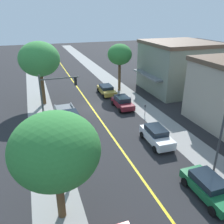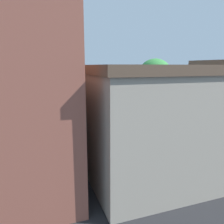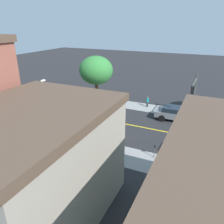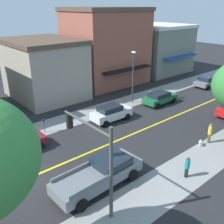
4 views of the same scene
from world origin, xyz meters
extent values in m
plane|color=#262628|center=(0.00, 0.00, 0.00)|extent=(140.00, 140.00, 0.00)
cube|color=gray|center=(-6.41, 0.00, 0.00)|extent=(3.17, 126.00, 0.01)
cube|color=gray|center=(6.41, 0.00, 0.00)|extent=(3.17, 126.00, 0.01)
cube|color=yellow|center=(0.00, 0.00, 0.00)|extent=(0.20, 126.00, 0.00)
cube|color=gray|center=(-14.61, -3.13, 3.52)|extent=(9.27, 9.74, 7.05)
cube|color=brown|center=(-14.61, -3.13, 7.30)|extent=(9.57, 10.04, 0.50)
cube|color=slate|center=(-9.41, -3.13, 2.88)|extent=(1.13, 7.41, 0.24)
cylinder|color=brown|center=(6.20, 16.61, 1.43)|extent=(0.49, 0.49, 2.86)
ellipsoid|color=#337F38|center=(6.20, 16.61, 4.73)|extent=(5.00, 5.00, 4.25)
cylinder|color=brown|center=(-6.03, -5.84, 2.15)|extent=(0.41, 0.41, 4.30)
ellipsoid|color=#337F38|center=(-6.03, -5.84, 5.68)|extent=(3.68, 3.68, 3.13)
cylinder|color=brown|center=(5.75, -3.64, 2.07)|extent=(0.50, 0.50, 4.13)
ellipsoid|color=#3D8E42|center=(5.75, -3.64, 6.08)|extent=(5.19, 5.19, 4.42)
cylinder|color=red|center=(-5.51, -0.15, 0.33)|extent=(0.24, 0.24, 0.66)
sphere|color=#B2B2B7|center=(-5.51, -0.15, 0.73)|extent=(0.22, 0.22, 0.22)
cylinder|color=#B2B2B7|center=(-5.68, -0.15, 0.36)|extent=(0.10, 0.10, 0.10)
cylinder|color=#B2B2B7|center=(-5.34, -0.15, 0.36)|extent=(0.10, 0.10, 0.10)
cylinder|color=#4C4C51|center=(-5.49, 4.39, 0.54)|extent=(0.07, 0.07, 1.07)
cube|color=#2D2D33|center=(-5.49, 4.39, 1.20)|extent=(0.12, 0.18, 0.26)
cylinder|color=#474C47|center=(6.21, 2.49, 2.75)|extent=(0.20, 0.20, 5.51)
cylinder|color=#474C47|center=(4.10, 2.49, 4.97)|extent=(4.22, 0.14, 0.14)
cube|color=black|center=(2.39, 2.49, 4.47)|extent=(0.26, 0.32, 0.90)
sphere|color=red|center=(2.39, 2.49, 4.77)|extent=(0.20, 0.20, 0.20)
sphere|color=yellow|center=(2.39, 2.49, 4.47)|extent=(0.20, 0.20, 0.20)
sphere|color=green|center=(2.39, 2.49, 4.17)|extent=(0.20, 0.20, 0.20)
cylinder|color=#38383D|center=(-5.86, 15.99, 2.90)|extent=(0.16, 0.16, 5.80)
cube|color=maroon|center=(-3.78, 1.35, 0.64)|extent=(1.80, 4.11, 0.63)
cube|color=#19232D|center=(-3.78, 1.14, 1.24)|extent=(1.58, 2.22, 0.57)
cylinder|color=black|center=(-4.68, 2.70, 0.32)|extent=(0.22, 0.64, 0.64)
cylinder|color=black|center=(-2.89, 2.70, 0.32)|extent=(0.22, 0.64, 0.64)
cylinder|color=black|center=(-4.67, -0.01, 0.32)|extent=(0.22, 0.64, 0.64)
cylinder|color=black|center=(-2.88, -0.01, 0.32)|extent=(0.22, 0.64, 0.64)
cube|color=#B29338|center=(-3.50, -4.58, 0.62)|extent=(1.92, 4.58, 0.60)
cube|color=#19232D|center=(-3.50, -4.81, 1.14)|extent=(1.67, 2.48, 0.43)
cylinder|color=black|center=(-4.42, -3.07, 0.32)|extent=(0.23, 0.64, 0.64)
cylinder|color=black|center=(-2.55, -3.09, 0.32)|extent=(0.23, 0.64, 0.64)
cylinder|color=black|center=(-4.45, -6.08, 0.32)|extent=(0.23, 0.64, 0.64)
cylinder|color=black|center=(-2.58, -6.10, 0.32)|extent=(0.23, 0.64, 0.64)
cube|color=silver|center=(-3.55, 10.79, 0.70)|extent=(1.86, 4.26, 0.76)
cube|color=#19232D|center=(-3.56, 10.58, 1.34)|extent=(1.59, 2.32, 0.51)
cylinder|color=black|center=(-4.37, 12.21, 0.32)|extent=(0.24, 0.65, 0.64)
cylinder|color=black|center=(-2.64, 12.15, 0.32)|extent=(0.24, 0.65, 0.64)
cylinder|color=black|center=(-4.46, 9.43, 0.32)|extent=(0.24, 0.65, 0.64)
cylinder|color=black|center=(-2.73, 9.38, 0.32)|extent=(0.24, 0.65, 0.64)
cube|color=#196638|center=(-3.47, 18.21, 0.63)|extent=(1.81, 4.34, 0.62)
cube|color=#19232D|center=(-3.47, 17.99, 1.18)|extent=(1.59, 2.34, 0.48)
cylinder|color=black|center=(-2.57, 19.64, 0.32)|extent=(0.22, 0.64, 0.64)
cylinder|color=black|center=(-4.37, 16.77, 0.32)|extent=(0.22, 0.64, 0.64)
cylinder|color=black|center=(-2.56, 16.77, 0.32)|extent=(0.22, 0.64, 0.64)
cube|color=slate|center=(3.70, 3.53, 0.77)|extent=(2.27, 6.19, 0.75)
cube|color=#19232D|center=(3.67, 4.63, 1.42)|extent=(1.98, 2.27, 0.55)
cube|color=slate|center=(2.79, 2.27, 1.27)|extent=(0.20, 3.19, 0.24)
cube|color=slate|center=(4.70, 2.33, 1.27)|extent=(0.20, 3.19, 0.24)
cylinder|color=black|center=(2.60, 5.58, 0.40)|extent=(0.31, 0.81, 0.80)
cylinder|color=black|center=(4.68, 5.65, 0.40)|extent=(0.31, 0.81, 0.80)
cylinder|color=black|center=(2.73, 1.41, 0.40)|extent=(0.31, 0.81, 0.80)
cylinder|color=black|center=(4.81, 1.48, 0.40)|extent=(0.31, 0.81, 0.80)
cylinder|color=brown|center=(5.27, 14.12, 0.40)|extent=(0.24, 0.24, 0.80)
cylinder|color=yellow|center=(5.27, 14.12, 1.17)|extent=(0.31, 0.31, 0.73)
sphere|color=#936B4C|center=(5.27, 14.12, 1.65)|extent=(0.23, 0.23, 0.23)
cylinder|color=black|center=(6.80, 8.66, 0.36)|extent=(0.25, 0.25, 0.71)
cylinder|color=teal|center=(6.80, 8.66, 1.04)|extent=(0.33, 0.33, 0.65)
sphere|color=brown|center=(6.80, 8.66, 1.47)|extent=(0.20, 0.20, 0.20)
ellipsoid|color=silver|center=(5.08, 13.17, 0.34)|extent=(0.44, 0.61, 0.24)
sphere|color=silver|center=(5.19, 12.88, 0.42)|extent=(0.20, 0.20, 0.20)
cylinder|color=silver|center=(5.15, 12.99, 0.11)|extent=(0.09, 0.09, 0.22)
cylinder|color=silver|center=(5.00, 13.34, 0.11)|extent=(0.09, 0.09, 0.22)
camera|label=1|loc=(6.87, 28.01, 11.66)|focal=37.96mm
camera|label=2|loc=(-27.61, 15.88, 7.07)|focal=35.39mm
camera|label=3|loc=(-22.40, 0.73, 11.30)|focal=35.26mm
camera|label=4|loc=(14.52, -4.50, 10.84)|focal=41.12mm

